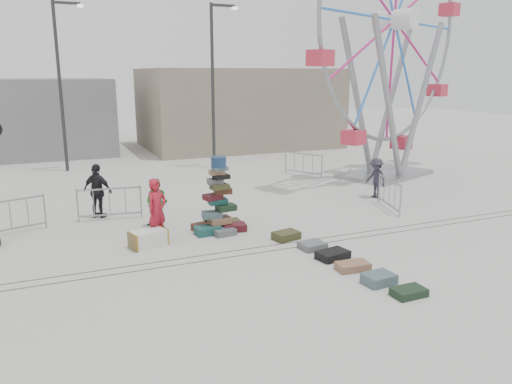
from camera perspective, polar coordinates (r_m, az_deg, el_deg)
name	(u,v)px	position (r m, az deg, el deg)	size (l,w,h in m)	color
ground	(263,261)	(12.99, 0.85, -7.90)	(90.00, 90.00, 0.00)	#9E9E99
track_line_near	(254,253)	(13.50, -0.19, -7.03)	(40.00, 0.04, 0.01)	#47443F
track_line_far	(249,249)	(13.85, -0.84, -6.50)	(40.00, 0.04, 0.01)	#47443F
building_right	(238,108)	(33.34, -2.11, 9.61)	(12.00, 8.00, 5.00)	gray
building_left	(23,116)	(33.17, -25.13, 7.82)	(10.00, 8.00, 4.40)	gray
lamp_post_right	(214,78)	(25.35, -4.78, 12.85)	(1.41, 0.25, 8.00)	#2D2D30
lamp_post_left	(61,78)	(26.07, -21.35, 12.01)	(1.41, 0.25, 8.00)	#2D2D30
suitcase_tower	(219,210)	(15.24, -4.29, -2.12)	(1.62, 1.45, 2.31)	#1A4F4D
ferris_wheel	(393,41)	(23.93, 15.42, 16.26)	(10.04, 4.01, 12.38)	gray
steamer_trunk	(148,239)	(14.29, -12.20, -5.22)	(0.98, 0.57, 0.46)	silver
row_case_0	(286,235)	(14.62, 3.47, -4.98)	(0.75, 0.52, 0.23)	#3F3F1F
row_case_1	(312,246)	(13.92, 6.47, -6.10)	(0.67, 0.58, 0.18)	slate
row_case_2	(333,255)	(13.27, 8.77, -7.11)	(0.83, 0.54, 0.21)	black
row_case_3	(353,266)	(12.64, 11.01, -8.32)	(0.80, 0.48, 0.19)	#92654A
row_case_4	(379,279)	(11.98, 13.87, -9.60)	(0.71, 0.54, 0.24)	#4A646A
row_case_5	(409,292)	(11.54, 17.06, -10.88)	(0.73, 0.47, 0.18)	#1A2F1C
barricade_dummy_b	(11,217)	(16.57, -26.25, -2.58)	(2.00, 0.10, 1.10)	gray
barricade_dummy_c	(110,204)	(17.06, -16.37, -1.28)	(2.00, 0.10, 1.10)	gray
barricade_wheel_front	(389,194)	(18.26, 14.99, -0.25)	(2.00, 0.10, 1.10)	gray
barricade_wheel_back	(303,164)	(23.54, 5.42, 3.16)	(2.00, 0.10, 1.10)	gray
pedestrian_red	(157,210)	(14.54, -11.27, -2.03)	(0.67, 0.44, 1.82)	maroon
pedestrian_green	(157,203)	(15.90, -11.26, -1.24)	(0.75, 0.58, 1.54)	#18611D
pedestrian_black	(98,191)	(17.38, -17.63, 0.12)	(1.07, 0.44, 1.82)	black
pedestrian_grey	(376,178)	(19.81, 13.56, 1.56)	(1.00, 0.58, 1.55)	#262531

